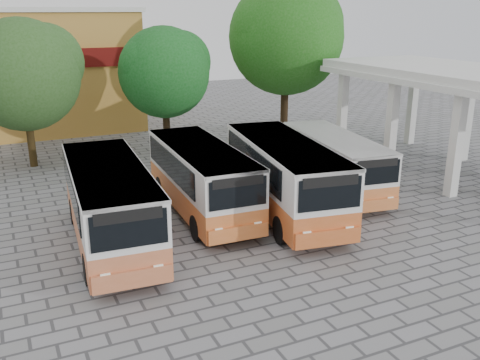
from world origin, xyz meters
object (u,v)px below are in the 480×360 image
bus_far_right (335,160)px  bus_centre_right (285,174)px  bus_centre_left (201,176)px  bus_far_left (110,201)px

bus_far_right → bus_centre_right: bearing=-148.2°
bus_far_right → bus_centre_left: bearing=-171.7°
bus_far_left → bus_centre_left: 4.41m
bus_centre_left → bus_centre_right: (3.05, -1.53, 0.11)m
bus_centre_left → bus_centre_right: 3.42m
bus_far_right → bus_far_left: bearing=-163.1°
bus_far_left → bus_far_right: (10.69, 1.66, -0.18)m
bus_far_left → bus_far_right: size_ratio=1.10×
bus_far_left → bus_far_right: bearing=12.7°
bus_far_left → bus_centre_left: size_ratio=1.04×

